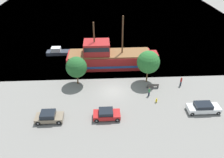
% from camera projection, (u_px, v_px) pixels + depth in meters
% --- Properties ---
extents(ground_plane, '(160.00, 160.00, 0.00)m').
position_uv_depth(ground_plane, '(113.00, 91.00, 36.70)').
color(ground_plane, gray).
extents(water_surface, '(80.00, 80.00, 0.00)m').
position_uv_depth(water_surface, '(106.00, 14.00, 73.51)').
color(water_surface, '#33566B').
rests_on(water_surface, ground).
extents(pirate_ship, '(17.67, 4.76, 10.12)m').
position_uv_depth(pirate_ship, '(108.00, 57.00, 42.99)').
color(pirate_ship, '#A31E1E').
rests_on(pirate_ship, water_surface).
extents(moored_boat_dockside, '(5.02, 1.84, 1.64)m').
position_uv_depth(moored_boat_dockside, '(58.00, 52.00, 48.05)').
color(moored_boat_dockside, '#2D333D').
rests_on(moored_boat_dockside, water_surface).
extents(parked_car_curb_front, '(3.85, 1.92, 1.50)m').
position_uv_depth(parked_car_curb_front, '(49.00, 117.00, 30.48)').
color(parked_car_curb_front, '#7F705B').
rests_on(parked_car_curb_front, ground_plane).
extents(parked_car_curb_mid, '(4.73, 1.89, 1.44)m').
position_uv_depth(parked_car_curb_mid, '(203.00, 108.00, 32.13)').
color(parked_car_curb_mid, white).
rests_on(parked_car_curb_mid, ground_plane).
extents(parked_car_curb_rear, '(3.83, 1.91, 1.42)m').
position_uv_depth(parked_car_curb_rear, '(107.00, 114.00, 30.95)').
color(parked_car_curb_rear, '#B21E1E').
rests_on(parked_car_curb_rear, ground_plane).
extents(fire_hydrant, '(0.42, 0.25, 0.76)m').
position_uv_depth(fire_hydrant, '(156.00, 100.00, 34.09)').
color(fire_hydrant, yellow).
rests_on(fire_hydrant, ground_plane).
extents(bench_promenade_east, '(1.95, 0.45, 0.85)m').
position_uv_depth(bench_promenade_east, '(153.00, 86.00, 37.34)').
color(bench_promenade_east, '#4C4742').
rests_on(bench_promenade_east, ground_plane).
extents(pedestrian_walking_near, '(0.32, 0.32, 1.55)m').
position_uv_depth(pedestrian_walking_near, '(149.00, 92.00, 35.30)').
color(pedestrian_walking_near, '#232838').
rests_on(pedestrian_walking_near, ground_plane).
extents(pedestrian_walking_far, '(0.32, 0.32, 1.74)m').
position_uv_depth(pedestrian_walking_far, '(181.00, 81.00, 37.67)').
color(pedestrian_walking_far, '#232838').
rests_on(pedestrian_walking_far, ground_plane).
extents(tree_row_east, '(3.59, 3.59, 5.13)m').
position_uv_depth(tree_row_east, '(76.00, 67.00, 36.89)').
color(tree_row_east, brown).
rests_on(tree_row_east, ground_plane).
extents(tree_row_mideast, '(3.92, 3.92, 5.91)m').
position_uv_depth(tree_row_mideast, '(148.00, 62.00, 37.09)').
color(tree_row_mideast, brown).
rests_on(tree_row_mideast, ground_plane).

